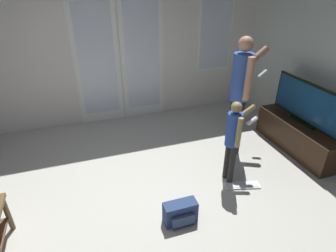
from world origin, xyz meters
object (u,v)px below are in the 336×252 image
(backpack, at_px, (180,213))
(loose_keyboard, at_px, (242,185))
(tv_stand, at_px, (299,136))
(person_adult, at_px, (241,87))
(flat_screen_tv, at_px, (308,104))
(person_child, at_px, (234,136))

(backpack, relative_size, loose_keyboard, 0.76)
(tv_stand, xyz_separation_m, person_adult, (-0.93, 0.28, 0.77))
(flat_screen_tv, xyz_separation_m, person_child, (-1.35, -0.32, -0.08))
(person_child, bearing_deg, person_adult, 55.03)
(tv_stand, xyz_separation_m, person_child, (-1.35, -0.32, 0.43))
(tv_stand, xyz_separation_m, backpack, (-2.17, -0.76, -0.10))
(loose_keyboard, bearing_deg, person_adult, 67.48)
(flat_screen_tv, relative_size, loose_keyboard, 2.68)
(person_child, bearing_deg, backpack, -151.66)
(person_child, bearing_deg, loose_keyboard, -58.87)
(person_adult, relative_size, backpack, 4.72)
(person_adult, xyz_separation_m, person_child, (-0.42, -0.60, -0.34))
(person_child, bearing_deg, tv_stand, 13.33)
(loose_keyboard, bearing_deg, flat_screen_tv, 21.53)
(tv_stand, distance_m, loose_keyboard, 1.35)
(flat_screen_tv, height_order, loose_keyboard, flat_screen_tv)
(flat_screen_tv, relative_size, backpack, 3.51)
(flat_screen_tv, height_order, backpack, flat_screen_tv)
(person_child, xyz_separation_m, backpack, (-0.82, -0.44, -0.53))
(flat_screen_tv, distance_m, loose_keyboard, 1.52)
(person_child, xyz_separation_m, loose_keyboard, (0.10, -0.17, -0.64))
(flat_screen_tv, xyz_separation_m, loose_keyboard, (-1.24, -0.49, -0.72))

